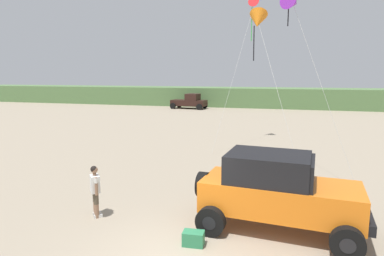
{
  "coord_description": "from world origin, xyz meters",
  "views": [
    {
      "loc": [
        2.58,
        -7.39,
        4.5
      ],
      "look_at": [
        -0.28,
        2.86,
        2.79
      ],
      "focal_mm": 31.38,
      "sensor_mm": 36.0,
      "label": 1
    }
  ],
  "objects_px": {
    "cooler_box": "(193,238)",
    "kite_orange_streamer": "(254,4)",
    "distant_pickup": "(190,102)",
    "kite_green_box": "(258,21)",
    "jeep": "(277,190)",
    "kite_yellow_diamond": "(292,2)",
    "person_watching": "(95,188)"
  },
  "relations": [
    {
      "from": "jeep",
      "to": "kite_green_box",
      "type": "relative_size",
      "value": 0.66
    },
    {
      "from": "jeep",
      "to": "kite_orange_streamer",
      "type": "bearing_deg",
      "value": 98.81
    },
    {
      "from": "cooler_box",
      "to": "kite_yellow_diamond",
      "type": "relative_size",
      "value": 0.07
    },
    {
      "from": "cooler_box",
      "to": "person_watching",
      "type": "bearing_deg",
      "value": 161.2
    },
    {
      "from": "distant_pickup",
      "to": "kite_yellow_diamond",
      "type": "relative_size",
      "value": 0.58
    },
    {
      "from": "kite_yellow_diamond",
      "to": "kite_green_box",
      "type": "relative_size",
      "value": 1.09
    },
    {
      "from": "distant_pickup",
      "to": "kite_green_box",
      "type": "xyz_separation_m",
      "value": [
        10.77,
        -26.33,
        5.99
      ]
    },
    {
      "from": "kite_yellow_diamond",
      "to": "kite_green_box",
      "type": "bearing_deg",
      "value": -178.81
    },
    {
      "from": "person_watching",
      "to": "kite_yellow_diamond",
      "type": "distance_m",
      "value": 11.46
    },
    {
      "from": "kite_orange_streamer",
      "to": "kite_yellow_diamond",
      "type": "relative_size",
      "value": 1.16
    },
    {
      "from": "person_watching",
      "to": "kite_green_box",
      "type": "height_order",
      "value": "kite_green_box"
    },
    {
      "from": "jeep",
      "to": "kite_green_box",
      "type": "height_order",
      "value": "kite_green_box"
    },
    {
      "from": "distant_pickup",
      "to": "kite_orange_streamer",
      "type": "bearing_deg",
      "value": -62.99
    },
    {
      "from": "person_watching",
      "to": "cooler_box",
      "type": "bearing_deg",
      "value": -14.95
    },
    {
      "from": "kite_orange_streamer",
      "to": "kite_green_box",
      "type": "bearing_deg",
      "value": -83.1
    },
    {
      "from": "person_watching",
      "to": "kite_green_box",
      "type": "distance_m",
      "value": 10.32
    },
    {
      "from": "cooler_box",
      "to": "distant_pickup",
      "type": "relative_size",
      "value": 0.12
    },
    {
      "from": "kite_orange_streamer",
      "to": "kite_yellow_diamond",
      "type": "xyz_separation_m",
      "value": [
        2.32,
        -6.8,
        -1.33
      ]
    },
    {
      "from": "kite_orange_streamer",
      "to": "kite_green_box",
      "type": "relative_size",
      "value": 1.27
    },
    {
      "from": "cooler_box",
      "to": "kite_orange_streamer",
      "type": "height_order",
      "value": "kite_orange_streamer"
    },
    {
      "from": "distant_pickup",
      "to": "kite_green_box",
      "type": "height_order",
      "value": "kite_green_box"
    },
    {
      "from": "distant_pickup",
      "to": "kite_yellow_diamond",
      "type": "bearing_deg",
      "value": -65.02
    },
    {
      "from": "kite_yellow_diamond",
      "to": "kite_green_box",
      "type": "height_order",
      "value": "kite_yellow_diamond"
    },
    {
      "from": "kite_green_box",
      "to": "distant_pickup",
      "type": "bearing_deg",
      "value": 112.24
    },
    {
      "from": "cooler_box",
      "to": "kite_green_box",
      "type": "xyz_separation_m",
      "value": [
        0.83,
        8.15,
        6.74
      ]
    },
    {
      "from": "kite_yellow_diamond",
      "to": "person_watching",
      "type": "bearing_deg",
      "value": -128.57
    },
    {
      "from": "kite_orange_streamer",
      "to": "kite_green_box",
      "type": "xyz_separation_m",
      "value": [
        0.83,
        -6.83,
        -2.07
      ]
    },
    {
      "from": "person_watching",
      "to": "kite_yellow_diamond",
      "type": "relative_size",
      "value": 0.2
    },
    {
      "from": "jeep",
      "to": "kite_yellow_diamond",
      "type": "xyz_separation_m",
      "value": [
        0.23,
        6.65,
        6.46
      ]
    },
    {
      "from": "distant_pickup",
      "to": "kite_green_box",
      "type": "relative_size",
      "value": 0.64
    },
    {
      "from": "cooler_box",
      "to": "distant_pickup",
      "type": "distance_m",
      "value": 35.9
    },
    {
      "from": "jeep",
      "to": "kite_yellow_diamond",
      "type": "distance_m",
      "value": 9.28
    }
  ]
}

